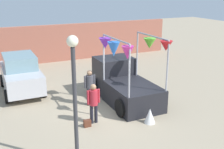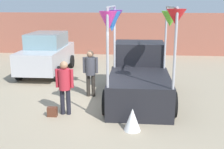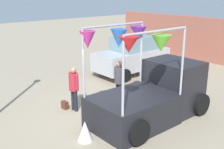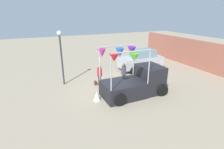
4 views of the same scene
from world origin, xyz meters
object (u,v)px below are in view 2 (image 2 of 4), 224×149
person_vendor (90,69)px  folded_kite_bundle_white (132,120)px  parked_car (47,53)px  person_customer (65,83)px  vendor_truck (139,72)px  handbag (52,112)px

person_vendor → folded_kite_bundle_white: (1.50, -2.62, -0.69)m
parked_car → folded_kite_bundle_white: bearing=-55.0°
person_customer → person_vendor: (0.49, 1.69, 0.02)m
vendor_truck → folded_kite_bundle_white: vendor_truck is taller
person_customer → folded_kite_bundle_white: person_customer is taller
person_vendor → handbag: 2.24m
parked_car → folded_kite_bundle_white: (4.04, -5.77, -0.64)m
person_customer → handbag: person_customer is taller
person_customer → handbag: (-0.35, -0.20, -0.83)m
vendor_truck → person_vendor: vendor_truck is taller
person_customer → person_vendor: size_ratio=0.98×
parked_car → vendor_truck: bearing=-35.9°
vendor_truck → parked_car: vendor_truck is taller
person_vendor → handbag: (-0.84, -1.89, -0.85)m
person_customer → folded_kite_bundle_white: bearing=-25.1°
vendor_truck → folded_kite_bundle_white: 2.78m
person_vendor → folded_kite_bundle_white: person_vendor is taller
vendor_truck → person_customer: size_ratio=2.56×
handbag → vendor_truck: bearing=38.4°
parked_car → handbag: 5.38m
person_customer → person_vendor: bearing=74.0°
vendor_truck → person_customer: bearing=-140.4°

